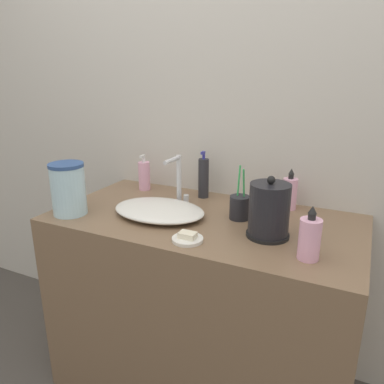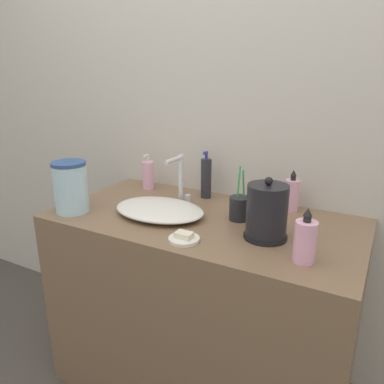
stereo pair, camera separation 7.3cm
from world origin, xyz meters
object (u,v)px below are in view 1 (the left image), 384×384
Objects in this scene: shampoo_bottle at (144,175)px; mouthwash_bottle at (310,238)px; water_pitcher at (68,189)px; hand_cream_bottle at (290,193)px; toothbrush_cup at (240,207)px; faucet at (178,178)px; electric_kettle at (269,212)px; lotion_bottle at (203,178)px.

mouthwash_bottle is (0.85, -0.39, -0.00)m from shampoo_bottle.
shampoo_bottle is 0.42m from water_pitcher.
toothbrush_cup is at bearing -127.59° from hand_cream_bottle.
toothbrush_cup is at bearing -10.17° from faucet.
electric_kettle is 0.19m from toothbrush_cup.
electric_kettle is 0.75m from shampoo_bottle.
lotion_bottle is (0.06, 0.13, -0.03)m from faucet.
electric_kettle is at bearing 9.63° from water_pitcher.
electric_kettle is 1.02× the size of lotion_bottle.
mouthwash_bottle is 0.45m from hand_cream_bottle.
faucet is 0.99× the size of lotion_bottle.
lotion_bottle is 1.02× the size of water_pitcher.
faucet is 0.46m from water_pitcher.
water_pitcher is (-0.41, -0.43, 0.01)m from lotion_bottle.
mouthwash_bottle is (0.30, -0.23, 0.02)m from toothbrush_cup.
toothbrush_cup is (0.30, -0.05, -0.07)m from faucet.
faucet and toothbrush_cup have the same top height.
faucet is 0.97× the size of electric_kettle.
water_pitcher is at bearing -138.66° from faucet.
electric_kettle is 1.04× the size of toothbrush_cup.
lotion_bottle reaches higher than mouthwash_bottle.
shampoo_bottle is (-0.31, -0.02, -0.02)m from lotion_bottle.
toothbrush_cup is at bearing 141.61° from electric_kettle.
faucet reaches higher than water_pitcher.
hand_cream_bottle is at bearing 2.58° from lotion_bottle.
hand_cream_bottle is (0.39, 0.02, -0.02)m from lotion_bottle.
electric_kettle reaches higher than mouthwash_bottle.
electric_kettle reaches higher than water_pitcher.
mouthwash_bottle is at bearing -36.68° from toothbrush_cup.
mouthwash_bottle is (0.60, -0.28, -0.05)m from faucet.
lotion_bottle is 0.39m from hand_cream_bottle.
lotion_bottle is 0.68m from mouthwash_bottle.
electric_kettle reaches higher than toothbrush_cup.
mouthwash_bottle is 1.00× the size of hand_cream_bottle.
hand_cream_bottle is 0.92m from water_pitcher.
hand_cream_bottle is (0.15, 0.20, 0.02)m from toothbrush_cup.
faucet is at bearing -116.27° from lotion_bottle.
water_pitcher is (-0.95, -0.02, 0.04)m from mouthwash_bottle.
lotion_bottle reaches higher than water_pitcher.
shampoo_bottle is (-0.55, 0.16, 0.02)m from toothbrush_cup.
electric_kettle is at bearing -91.51° from hand_cream_bottle.
faucet reaches higher than hand_cream_bottle.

